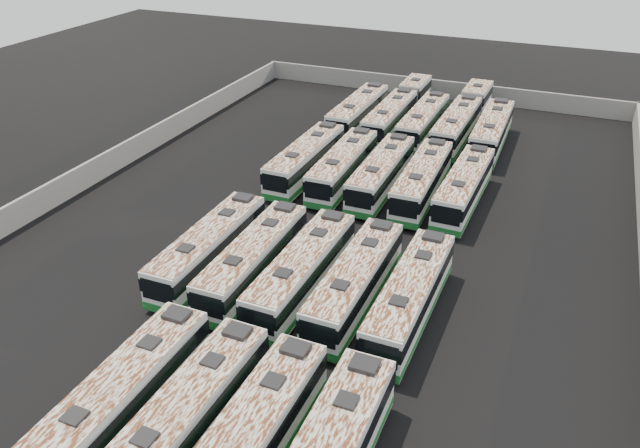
# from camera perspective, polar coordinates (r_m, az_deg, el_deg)

# --- Properties ---
(ground) EXTENTS (140.00, 140.00, 0.00)m
(ground) POSITION_cam_1_polar(r_m,az_deg,el_deg) (47.67, 0.36, -0.91)
(ground) COLOR black
(ground) RESTS_ON ground
(perimeter_wall) EXTENTS (45.20, 73.20, 2.20)m
(perimeter_wall) POSITION_cam_1_polar(r_m,az_deg,el_deg) (47.13, 0.36, 0.25)
(perimeter_wall) COLOR slate
(perimeter_wall) RESTS_ON ground
(bus_front_left) EXTENTS (2.66, 12.29, 3.46)m
(bus_front_left) POSITION_cam_1_polar(r_m,az_deg,el_deg) (32.85, -17.85, -15.06)
(bus_front_left) COLOR silver
(bus_front_left) RESTS_ON ground
(bus_front_center) EXTENTS (2.80, 12.11, 3.40)m
(bus_front_center) POSITION_cam_1_polar(r_m,az_deg,el_deg) (31.21, -12.29, -17.06)
(bus_front_center) COLOR silver
(bus_front_center) RESTS_ON ground
(bus_front_right) EXTENTS (2.77, 12.34, 3.47)m
(bus_front_right) POSITION_cam_1_polar(r_m,az_deg,el_deg) (29.67, -6.72, -19.44)
(bus_front_right) COLOR silver
(bus_front_right) RESTS_ON ground
(bus_midfront_far_left) EXTENTS (2.59, 11.99, 3.37)m
(bus_midfront_far_left) POSITION_cam_1_polar(r_m,az_deg,el_deg) (43.27, -10.11, -2.17)
(bus_midfront_far_left) COLOR silver
(bus_midfront_far_left) RESTS_ON ground
(bus_midfront_left) EXTENTS (2.65, 11.98, 3.37)m
(bus_midfront_left) POSITION_cam_1_polar(r_m,az_deg,el_deg) (41.60, -6.09, -3.25)
(bus_midfront_left) COLOR silver
(bus_midfront_left) RESTS_ON ground
(bus_midfront_center) EXTENTS (2.77, 12.18, 3.42)m
(bus_midfront_center) POSITION_cam_1_polar(r_m,az_deg,el_deg) (40.16, -1.65, -4.33)
(bus_midfront_center) COLOR silver
(bus_midfront_center) RESTS_ON ground
(bus_midfront_right) EXTENTS (2.64, 12.00, 3.38)m
(bus_midfront_right) POSITION_cam_1_polar(r_m,az_deg,el_deg) (39.23, 3.23, -5.33)
(bus_midfront_right) COLOR silver
(bus_midfront_right) RESTS_ON ground
(bus_midfront_far_right) EXTENTS (2.68, 12.05, 3.39)m
(bus_midfront_far_right) POSITION_cam_1_polar(r_m,az_deg,el_deg) (38.26, 8.23, -6.62)
(bus_midfront_far_right) COLOR silver
(bus_midfront_far_right) RESTS_ON ground
(bus_midback_far_left) EXTENTS (2.73, 12.23, 3.44)m
(bus_midback_far_left) POSITION_cam_1_polar(r_m,az_deg,el_deg) (55.99, -1.33, 5.90)
(bus_midback_far_left) COLOR silver
(bus_midback_far_left) RESTS_ON ground
(bus_midback_left) EXTENTS (2.77, 12.04, 3.38)m
(bus_midback_left) POSITION_cam_1_polar(r_m,az_deg,el_deg) (54.76, 2.10, 5.30)
(bus_midback_left) COLOR silver
(bus_midback_left) RESTS_ON ground
(bus_midback_center) EXTENTS (2.60, 11.99, 3.37)m
(bus_midback_center) POSITION_cam_1_polar(r_m,az_deg,el_deg) (53.64, 5.62, 4.63)
(bus_midback_center) COLOR silver
(bus_midback_center) RESTS_ON ground
(bus_midback_right) EXTENTS (2.77, 12.15, 3.41)m
(bus_midback_right) POSITION_cam_1_polar(r_m,az_deg,el_deg) (52.77, 9.31, 3.97)
(bus_midback_right) COLOR silver
(bus_midback_right) RESTS_ON ground
(bus_midback_far_right) EXTENTS (2.84, 12.01, 3.37)m
(bus_midback_far_right) POSITION_cam_1_polar(r_m,az_deg,el_deg) (52.28, 13.02, 3.30)
(bus_midback_far_right) COLOR silver
(bus_midback_far_right) RESTS_ON ground
(bus_back_far_left) EXTENTS (2.78, 12.52, 3.52)m
(bus_back_far_left) POSITION_cam_1_polar(r_m,az_deg,el_deg) (67.80, 3.49, 10.15)
(bus_back_far_left) COLOR silver
(bus_back_far_left) RESTS_ON ground
(bus_back_left) EXTENTS (2.59, 18.63, 3.38)m
(bus_back_left) POSITION_cam_1_polar(r_m,az_deg,el_deg) (69.61, 7.19, 10.42)
(bus_back_left) COLOR silver
(bus_back_left) RESTS_ON ground
(bus_back_center) EXTENTS (2.69, 12.06, 3.39)m
(bus_back_center) POSITION_cam_1_polar(r_m,az_deg,el_deg) (65.95, 9.39, 9.19)
(bus_back_center) COLOR silver
(bus_back_center) RESTS_ON ground
(bus_back_right) EXTENTS (2.93, 19.03, 3.44)m
(bus_back_right) POSITION_cam_1_polar(r_m,az_deg,el_deg) (68.28, 12.97, 9.56)
(bus_back_right) COLOR silver
(bus_back_right) RESTS_ON ground
(bus_back_far_right) EXTENTS (2.76, 12.44, 3.50)m
(bus_back_far_right) POSITION_cam_1_polar(r_m,az_deg,el_deg) (64.65, 15.41, 8.15)
(bus_back_far_right) COLOR silver
(bus_back_far_right) RESTS_ON ground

